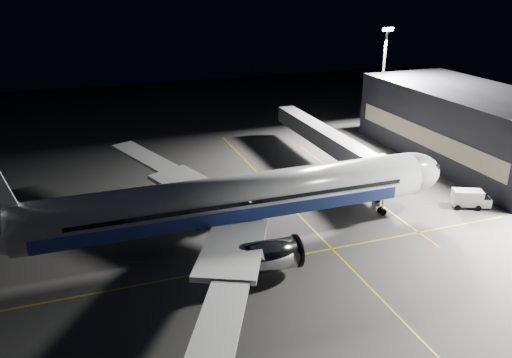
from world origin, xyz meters
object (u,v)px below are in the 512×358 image
object	(u,v)px
baggage_tug	(194,193)
safety_cone_c	(195,195)
jet_bridge	(331,141)
floodlight_mast_north	(383,72)
safety_cone_a	(168,209)
service_truck	(470,198)
safety_cone_b	(172,214)
airliner	(225,201)

from	to	relation	value
baggage_tug	safety_cone_c	xyz separation A→B (m)	(0.25, 0.13, -0.50)
jet_bridge	floodlight_mast_north	size ratio (longest dim) A/B	1.66
jet_bridge	safety_cone_a	distance (m)	29.55
baggage_tug	service_truck	bearing A→B (deg)	-48.60
floodlight_mast_north	safety_cone_a	world-z (taller)	floodlight_mast_north
safety_cone_b	safety_cone_c	size ratio (longest dim) A/B	1.08
service_truck	baggage_tug	world-z (taller)	service_truck
jet_bridge	baggage_tug	xyz separation A→B (m)	(-23.87, -4.54, -3.79)
airliner	safety_cone_b	bearing A→B (deg)	119.36
airliner	safety_cone_a	size ratio (longest dim) A/B	101.13
service_truck	airliner	bearing A→B (deg)	-159.89
airliner	safety_cone_a	bearing A→B (deg)	116.40
airliner	floodlight_mast_north	bearing A→B (deg)	37.91
airliner	safety_cone_a	distance (m)	12.52
jet_bridge	service_truck	distance (m)	23.23
floodlight_mast_north	baggage_tug	bearing A→B (deg)	-156.19
airliner	safety_cone_b	size ratio (longest dim) A/B	97.91
floodlight_mast_north	safety_cone_c	size ratio (longest dim) A/B	35.70
service_truck	safety_cone_c	bearing A→B (deg)	179.19
safety_cone_a	safety_cone_c	distance (m)	5.65
safety_cone_c	safety_cone_a	bearing A→B (deg)	-144.12
airliner	baggage_tug	world-z (taller)	airliner
airliner	safety_cone_a	world-z (taller)	airliner
floodlight_mast_north	safety_cone_b	size ratio (longest dim) A/B	32.97
jet_bridge	safety_cone_a	xyz separation A→B (m)	(-28.20, -7.72, -4.28)
airliner	baggage_tug	xyz separation A→B (m)	(-0.80, 13.51, -4.37)
floodlight_mast_north	jet_bridge	bearing A→B (deg)	-142.26
floodlight_mast_north	safety_cone_a	distance (m)	52.43
safety_cone_b	service_truck	bearing A→B (deg)	-15.49
jet_bridge	floodlight_mast_north	xyz separation A→B (m)	(18.00, 13.93, 7.79)
floodlight_mast_north	baggage_tug	world-z (taller)	floodlight_mast_north
baggage_tug	safety_cone_a	world-z (taller)	baggage_tug
airliner	service_truck	world-z (taller)	airliner
airliner	jet_bridge	size ratio (longest dim) A/B	1.79
safety_cone_a	floodlight_mast_north	bearing A→B (deg)	25.11
safety_cone_a	baggage_tug	bearing A→B (deg)	36.28
baggage_tug	airliner	bearing A→B (deg)	-110.94
safety_cone_b	safety_cone_c	xyz separation A→B (m)	(4.27, 5.07, -0.02)
baggage_tug	safety_cone_a	bearing A→B (deg)	-168.03
floodlight_mast_north	service_truck	world-z (taller)	floodlight_mast_north
airliner	safety_cone_b	world-z (taller)	airliner
service_truck	safety_cone_b	xyz separation A→B (m)	(-38.83, 10.76, -1.05)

